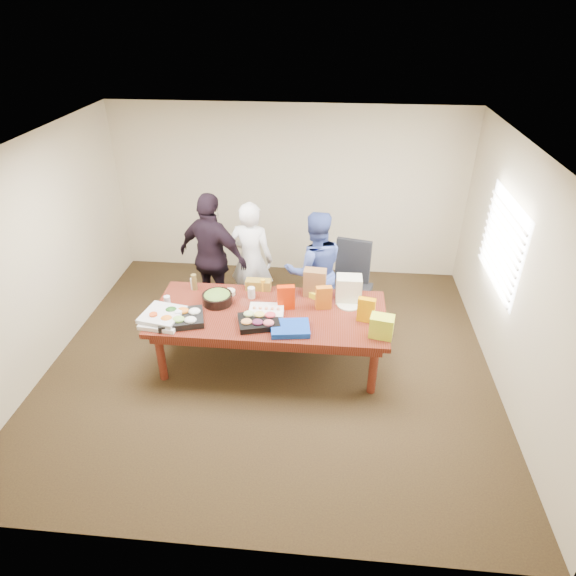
# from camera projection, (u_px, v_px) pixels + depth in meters

# --- Properties ---
(floor) EXTENTS (5.50, 5.00, 0.02)m
(floor) POSITION_uv_depth(u_px,v_px,m) (270.00, 361.00, 6.31)
(floor) COLOR #47301E
(floor) RESTS_ON ground
(ceiling) EXTENTS (5.50, 5.00, 0.02)m
(ceiling) POSITION_uv_depth(u_px,v_px,m) (265.00, 148.00, 4.92)
(ceiling) COLOR white
(ceiling) RESTS_ON wall_back
(wall_back) EXTENTS (5.50, 0.04, 2.70)m
(wall_back) POSITION_uv_depth(u_px,v_px,m) (289.00, 192.00, 7.75)
(wall_back) COLOR beige
(wall_back) RESTS_ON floor
(wall_front) EXTENTS (5.50, 0.04, 2.70)m
(wall_front) POSITION_uv_depth(u_px,v_px,m) (223.00, 436.00, 3.48)
(wall_front) COLOR beige
(wall_front) RESTS_ON floor
(wall_left) EXTENTS (0.04, 5.00, 2.70)m
(wall_left) POSITION_uv_depth(u_px,v_px,m) (38.00, 258.00, 5.84)
(wall_left) COLOR beige
(wall_left) RESTS_ON floor
(wall_right) EXTENTS (0.04, 5.00, 2.70)m
(wall_right) POSITION_uv_depth(u_px,v_px,m) (517.00, 279.00, 5.39)
(wall_right) COLOR beige
(wall_right) RESTS_ON floor
(window_panel) EXTENTS (0.03, 1.40, 1.10)m
(window_panel) POSITION_uv_depth(u_px,v_px,m) (502.00, 243.00, 5.83)
(window_panel) COLOR white
(window_panel) RESTS_ON wall_right
(window_blinds) EXTENTS (0.04, 1.36, 1.00)m
(window_blinds) POSITION_uv_depth(u_px,v_px,m) (499.00, 243.00, 5.83)
(window_blinds) COLOR beige
(window_blinds) RESTS_ON wall_right
(conference_table) EXTENTS (2.80, 1.20, 0.75)m
(conference_table) POSITION_uv_depth(u_px,v_px,m) (270.00, 337.00, 6.11)
(conference_table) COLOR #4C1C0F
(conference_table) RESTS_ON floor
(office_chair) EXTENTS (0.70, 0.70, 1.14)m
(office_chair) POSITION_uv_depth(u_px,v_px,m) (352.00, 288.00, 6.74)
(office_chair) COLOR black
(office_chair) RESTS_ON floor
(person_center) EXTENTS (0.66, 0.48, 1.70)m
(person_center) POSITION_uv_depth(u_px,v_px,m) (251.00, 260.00, 6.86)
(person_center) COLOR white
(person_center) RESTS_ON floor
(person_right) EXTENTS (0.94, 0.81, 1.68)m
(person_right) POSITION_uv_depth(u_px,v_px,m) (315.00, 271.00, 6.61)
(person_right) COLOR #394C97
(person_right) RESTS_ON floor
(person_left) EXTENTS (1.17, 0.84, 1.84)m
(person_left) POSITION_uv_depth(u_px,v_px,m) (213.00, 257.00, 6.78)
(person_left) COLOR black
(person_left) RESTS_ON floor
(veggie_tray) EXTENTS (0.60, 0.53, 0.08)m
(veggie_tray) POSITION_uv_depth(u_px,v_px,m) (181.00, 319.00, 5.73)
(veggie_tray) COLOR black
(veggie_tray) RESTS_ON conference_table
(fruit_tray) EXTENTS (0.54, 0.47, 0.07)m
(fruit_tray) POSITION_uv_depth(u_px,v_px,m) (259.00, 322.00, 5.68)
(fruit_tray) COLOR black
(fruit_tray) RESTS_ON conference_table
(sheet_cake) EXTENTS (0.42, 0.33, 0.07)m
(sheet_cake) POSITION_uv_depth(u_px,v_px,m) (266.00, 312.00, 5.86)
(sheet_cake) COLOR white
(sheet_cake) RESTS_ON conference_table
(salad_bowl) EXTENTS (0.42, 0.42, 0.12)m
(salad_bowl) POSITION_uv_depth(u_px,v_px,m) (217.00, 299.00, 6.06)
(salad_bowl) COLOR black
(salad_bowl) RESTS_ON conference_table
(chip_bag_blue) EXTENTS (0.48, 0.38, 0.07)m
(chip_bag_blue) POSITION_uv_depth(u_px,v_px,m) (290.00, 328.00, 5.57)
(chip_bag_blue) COLOR #0E3AAE
(chip_bag_blue) RESTS_ON conference_table
(chip_bag_red) EXTENTS (0.22, 0.12, 0.31)m
(chip_bag_red) POSITION_uv_depth(u_px,v_px,m) (286.00, 297.00, 5.91)
(chip_bag_red) COLOR red
(chip_bag_red) RESTS_ON conference_table
(chip_bag_yellow) EXTENTS (0.21, 0.12, 0.30)m
(chip_bag_yellow) POSITION_uv_depth(u_px,v_px,m) (366.00, 310.00, 5.68)
(chip_bag_yellow) COLOR #DC8D00
(chip_bag_yellow) RESTS_ON conference_table
(chip_bag_orange) EXTENTS (0.20, 0.12, 0.30)m
(chip_bag_orange) POSITION_uv_depth(u_px,v_px,m) (324.00, 298.00, 5.92)
(chip_bag_orange) COLOR #BF5E12
(chip_bag_orange) RESTS_ON conference_table
(mayo_jar) EXTENTS (0.11, 0.11, 0.14)m
(mayo_jar) POSITION_uv_depth(u_px,v_px,m) (251.00, 293.00, 6.17)
(mayo_jar) COLOR silver
(mayo_jar) RESTS_ON conference_table
(mustard_bottle) EXTENTS (0.07, 0.07, 0.16)m
(mustard_bottle) POSITION_uv_depth(u_px,v_px,m) (263.00, 285.00, 6.30)
(mustard_bottle) COLOR gold
(mustard_bottle) RESTS_ON conference_table
(dressing_bottle) EXTENTS (0.09, 0.09, 0.22)m
(dressing_bottle) POSITION_uv_depth(u_px,v_px,m) (194.00, 282.00, 6.31)
(dressing_bottle) COLOR brown
(dressing_bottle) RESTS_ON conference_table
(ranch_bottle) EXTENTS (0.07, 0.07, 0.16)m
(ranch_bottle) POSITION_uv_depth(u_px,v_px,m) (193.00, 284.00, 6.34)
(ranch_bottle) COLOR silver
(ranch_bottle) RESTS_ON conference_table
(banana_bunch) EXTENTS (0.28, 0.25, 0.08)m
(banana_bunch) POSITION_uv_depth(u_px,v_px,m) (320.00, 296.00, 6.16)
(banana_bunch) COLOR yellow
(banana_bunch) RESTS_ON conference_table
(bread_loaf) EXTENTS (0.33, 0.14, 0.13)m
(bread_loaf) POSITION_uv_depth(u_px,v_px,m) (258.00, 284.00, 6.35)
(bread_loaf) COLOR olive
(bread_loaf) RESTS_ON conference_table
(kraft_bag) EXTENTS (0.29, 0.18, 0.36)m
(kraft_bag) POSITION_uv_depth(u_px,v_px,m) (315.00, 283.00, 6.16)
(kraft_bag) COLOR brown
(kraft_bag) RESTS_ON conference_table
(red_cup) EXTENTS (0.11, 0.11, 0.12)m
(red_cup) POSITION_uv_depth(u_px,v_px,m) (154.00, 318.00, 5.70)
(red_cup) COLOR #D74A17
(red_cup) RESTS_ON conference_table
(clear_cup_a) EXTENTS (0.10, 0.10, 0.12)m
(clear_cup_a) POSITION_uv_depth(u_px,v_px,m) (179.00, 315.00, 5.75)
(clear_cup_a) COLOR white
(clear_cup_a) RESTS_ON conference_table
(clear_cup_b) EXTENTS (0.10, 0.10, 0.11)m
(clear_cup_b) POSITION_uv_depth(u_px,v_px,m) (167.00, 300.00, 6.04)
(clear_cup_b) COLOR silver
(clear_cup_b) RESTS_ON conference_table
(pizza_box_lower) EXTENTS (0.49, 0.49, 0.05)m
(pizza_box_lower) POSITION_uv_depth(u_px,v_px,m) (163.00, 320.00, 5.73)
(pizza_box_lower) COLOR white
(pizza_box_lower) RESTS_ON conference_table
(pizza_box_upper) EXTENTS (0.52, 0.52, 0.05)m
(pizza_box_upper) POSITION_uv_depth(u_px,v_px,m) (162.00, 315.00, 5.73)
(pizza_box_upper) COLOR silver
(pizza_box_upper) RESTS_ON pizza_box_lower
(plate_a) EXTENTS (0.32, 0.32, 0.02)m
(plate_a) POSITION_uv_depth(u_px,v_px,m) (349.00, 305.00, 6.04)
(plate_a) COLOR silver
(plate_a) RESTS_ON conference_table
(plate_b) EXTENTS (0.30, 0.30, 0.02)m
(plate_b) POSITION_uv_depth(u_px,v_px,m) (348.00, 299.00, 6.15)
(plate_b) COLOR silver
(plate_b) RESTS_ON conference_table
(dip_bowl_a) EXTENTS (0.18, 0.18, 0.06)m
(dip_bowl_a) POSITION_uv_depth(u_px,v_px,m) (289.00, 295.00, 6.20)
(dip_bowl_a) COLOR beige
(dip_bowl_a) RESTS_ON conference_table
(dip_bowl_b) EXTENTS (0.16, 0.16, 0.06)m
(dip_bowl_b) POSITION_uv_depth(u_px,v_px,m) (230.00, 292.00, 6.25)
(dip_bowl_b) COLOR beige
(dip_bowl_b) RESTS_ON conference_table
(grocery_bag_white) EXTENTS (0.31, 0.23, 0.33)m
(grocery_bag_white) POSITION_uv_depth(u_px,v_px,m) (349.00, 289.00, 6.06)
(grocery_bag_white) COLOR silver
(grocery_bag_white) RESTS_ON conference_table
(grocery_bag_yellow) EXTENTS (0.29, 0.23, 0.26)m
(grocery_bag_yellow) POSITION_uv_depth(u_px,v_px,m) (382.00, 326.00, 5.44)
(grocery_bag_yellow) COLOR #D0E028
(grocery_bag_yellow) RESTS_ON conference_table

